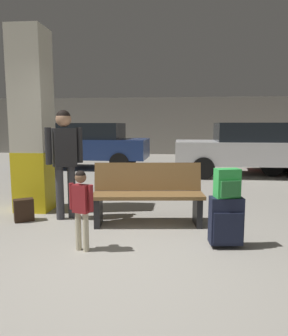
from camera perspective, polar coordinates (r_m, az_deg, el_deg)
The scene contains 11 objects.
ground_plane at distance 7.27m, azimuth 0.91°, elevation -4.18°, with size 18.00×18.00×0.10m, color gray.
garage_back_wall at distance 15.96m, azimuth 3.72°, elevation 7.51°, with size 18.00×0.12×2.80m, color gray.
structural_pillar at distance 5.68m, azimuth -19.33°, elevation 7.75°, with size 0.57×0.57×3.01m.
bench at distance 4.68m, azimuth 0.70°, elevation -4.70°, with size 1.65×0.70×0.89m.
suitcase at distance 3.94m, azimuth 14.47°, elevation -9.16°, with size 0.40×0.27×0.60m.
backpack_bright at distance 3.84m, azimuth 14.71°, elevation -2.70°, with size 0.31×0.25×0.34m.
child at distance 3.72m, azimuth -11.17°, elevation -5.97°, with size 0.30×0.22×0.94m.
adult at distance 5.00m, azimuth -14.05°, elevation 2.73°, with size 0.49×0.37×1.67m.
backpack_dark_floor at distance 5.19m, azimuth -20.73°, elevation -7.08°, with size 0.32×0.30×0.34m.
parked_car_near at distance 9.58m, azimuth 18.32°, elevation 3.47°, with size 4.12×1.83×1.51m.
parked_car_far at distance 10.87m, azimuth -10.10°, elevation 4.20°, with size 4.15×1.89×1.51m.
Camera 1 is at (0.62, -3.09, 1.45)m, focal length 34.03 mm.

